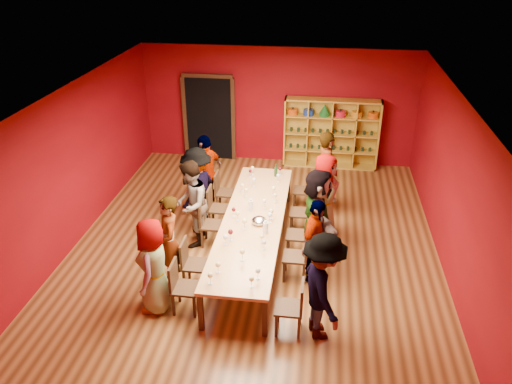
# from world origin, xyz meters

# --- Properties ---
(room_shell) EXTENTS (7.10, 9.10, 3.04)m
(room_shell) POSITION_xyz_m (0.00, 0.00, 1.50)
(room_shell) COLOR #583217
(room_shell) RESTS_ON ground
(tasting_table) EXTENTS (1.10, 4.50, 0.75)m
(tasting_table) POSITION_xyz_m (0.00, 0.00, 0.70)
(tasting_table) COLOR #B7814C
(tasting_table) RESTS_ON ground
(doorway) EXTENTS (1.40, 0.17, 2.30)m
(doorway) POSITION_xyz_m (-1.80, 4.43, 1.12)
(doorway) COLOR black
(doorway) RESTS_ON ground
(shelving_unit) EXTENTS (2.40, 0.40, 1.80)m
(shelving_unit) POSITION_xyz_m (1.40, 4.32, 0.98)
(shelving_unit) COLOR #B58D28
(shelving_unit) RESTS_ON ground
(chair_person_left_0) EXTENTS (0.42, 0.42, 0.89)m
(chair_person_left_0) POSITION_xyz_m (-0.91, -1.75, 0.50)
(chair_person_left_0) COLOR black
(chair_person_left_0) RESTS_ON ground
(person_left_0) EXTENTS (0.47, 0.82, 1.63)m
(person_left_0) POSITION_xyz_m (-1.32, -1.75, 0.81)
(person_left_0) COLOR white
(person_left_0) RESTS_ON ground
(chair_person_left_1) EXTENTS (0.42, 0.42, 0.89)m
(chair_person_left_1) POSITION_xyz_m (-0.91, -1.12, 0.50)
(chair_person_left_1) COLOR black
(chair_person_left_1) RESTS_ON ground
(person_left_1) EXTENTS (0.66, 0.75, 1.69)m
(person_left_1) POSITION_xyz_m (-1.26, -1.12, 0.84)
(person_left_1) COLOR beige
(person_left_1) RESTS_ON ground
(chair_person_left_2) EXTENTS (0.42, 0.42, 0.89)m
(chair_person_left_2) POSITION_xyz_m (-0.91, 0.20, 0.50)
(chair_person_left_2) COLOR black
(chair_person_left_2) RESTS_ON ground
(person_left_2) EXTENTS (0.51, 0.86, 1.73)m
(person_left_2) POSITION_xyz_m (-1.23, 0.20, 0.86)
(person_left_2) COLOR #151D39
(person_left_2) RESTS_ON ground
(chair_person_left_3) EXTENTS (0.42, 0.42, 0.89)m
(chair_person_left_3) POSITION_xyz_m (-0.91, 0.86, 0.50)
(chair_person_left_3) COLOR black
(chair_person_left_3) RESTS_ON ground
(person_left_3) EXTENTS (0.70, 1.19, 1.73)m
(person_left_3) POSITION_xyz_m (-1.26, 0.86, 0.86)
(person_left_3) COLOR #151F3C
(person_left_3) RESTS_ON ground
(chair_person_left_4) EXTENTS (0.42, 0.42, 0.89)m
(chair_person_left_4) POSITION_xyz_m (-0.91, 1.57, 0.50)
(chair_person_left_4) COLOR black
(chair_person_left_4) RESTS_ON ground
(person_left_4) EXTENTS (0.82, 1.12, 1.74)m
(person_left_4) POSITION_xyz_m (-1.24, 1.57, 0.87)
(person_left_4) COLOR silver
(person_left_4) RESTS_ON ground
(chair_person_right_0) EXTENTS (0.42, 0.42, 0.89)m
(chair_person_right_0) POSITION_xyz_m (0.91, -2.00, 0.50)
(chair_person_right_0) COLOR black
(chair_person_right_0) RESTS_ON ground
(person_right_0) EXTENTS (0.78, 1.21, 1.74)m
(person_right_0) POSITION_xyz_m (1.31, -2.00, 0.87)
(person_right_0) COLOR tan
(person_right_0) RESTS_ON ground
(chair_person_right_1) EXTENTS (0.42, 0.42, 0.89)m
(chair_person_right_1) POSITION_xyz_m (0.91, -0.65, 0.50)
(chair_person_right_1) COLOR black
(chair_person_right_1) RESTS_ON ground
(person_right_1) EXTENTS (0.72, 1.00, 1.56)m
(person_right_1) POSITION_xyz_m (1.16, -0.65, 0.78)
(person_right_1) COLOR silver
(person_right_1) RESTS_ON ground
(chair_person_right_2) EXTENTS (0.42, 0.42, 0.89)m
(chair_person_right_2) POSITION_xyz_m (0.91, 0.06, 0.50)
(chair_person_right_2) COLOR black
(chair_person_right_2) RESTS_ON ground
(person_right_2) EXTENTS (0.72, 1.72, 1.79)m
(person_right_2) POSITION_xyz_m (1.17, 0.06, 0.90)
(person_right_2) COLOR #141939
(person_right_2) RESTS_ON ground
(chair_person_right_3) EXTENTS (0.42, 0.42, 0.89)m
(chair_person_right_3) POSITION_xyz_m (0.91, 0.92, 0.50)
(chair_person_right_3) COLOR black
(chair_person_right_3) RESTS_ON ground
(person_right_3) EXTENTS (0.69, 0.94, 1.72)m
(person_right_3) POSITION_xyz_m (1.29, 0.92, 0.86)
(person_right_3) COLOR beige
(person_right_3) RESTS_ON ground
(chair_person_right_4) EXTENTS (0.42, 0.42, 0.89)m
(chair_person_right_4) POSITION_xyz_m (0.91, 1.90, 0.50)
(chair_person_right_4) COLOR black
(chair_person_right_4) RESTS_ON ground
(person_right_4) EXTENTS (0.67, 0.78, 1.82)m
(person_right_4) POSITION_xyz_m (1.31, 1.90, 0.91)
(person_right_4) COLOR #6186C7
(person_right_4) RESTS_ON ground
(wine_glass_0) EXTENTS (0.08, 0.08, 0.20)m
(wine_glass_0) POSITION_xyz_m (0.33, -1.78, 0.89)
(wine_glass_0) COLOR silver
(wine_glass_0) RESTS_ON tasting_table
(wine_glass_1) EXTENTS (0.07, 0.07, 0.18)m
(wine_glass_1) POSITION_xyz_m (-0.32, 1.79, 0.88)
(wine_glass_1) COLOR silver
(wine_glass_1) RESTS_ON tasting_table
(wine_glass_2) EXTENTS (0.08, 0.08, 0.20)m
(wine_glass_2) POSITION_xyz_m (-0.17, 1.33, 0.89)
(wine_glass_2) COLOR silver
(wine_glass_2) RESTS_ON tasting_table
(wine_glass_3) EXTENTS (0.08, 0.08, 0.21)m
(wine_glass_3) POSITION_xyz_m (0.27, 0.98, 0.90)
(wine_glass_3) COLOR silver
(wine_glass_3) RESTS_ON tasting_table
(wine_glass_4) EXTENTS (0.08, 0.08, 0.19)m
(wine_glass_4) POSITION_xyz_m (0.16, 0.44, 0.89)
(wine_glass_4) COLOR silver
(wine_glass_4) RESTS_ON tasting_table
(wine_glass_5) EXTENTS (0.07, 0.07, 0.18)m
(wine_glass_5) POSITION_xyz_m (-0.27, 0.87, 0.88)
(wine_glass_5) COLOR silver
(wine_glass_5) RESTS_ON tasting_table
(wine_glass_6) EXTENTS (0.09, 0.09, 0.22)m
(wine_glass_6) POSITION_xyz_m (-0.28, -0.77, 0.91)
(wine_glass_6) COLOR silver
(wine_glass_6) RESTS_ON tasting_table
(wine_glass_7) EXTENTS (0.09, 0.09, 0.21)m
(wine_glass_7) POSITION_xyz_m (0.32, -0.10, 0.91)
(wine_glass_7) COLOR silver
(wine_glass_7) RESTS_ON tasting_table
(wine_glass_8) EXTENTS (0.08, 0.08, 0.21)m
(wine_glass_8) POSITION_xyz_m (-0.34, -0.93, 0.90)
(wine_glass_8) COLOR silver
(wine_glass_8) RESTS_ON tasting_table
(wine_glass_9) EXTENTS (0.07, 0.07, 0.18)m
(wine_glass_9) POSITION_xyz_m (0.33, 0.72, 0.88)
(wine_glass_9) COLOR silver
(wine_glass_9) RESTS_ON tasting_table
(wine_glass_10) EXTENTS (0.08, 0.08, 0.20)m
(wine_glass_10) POSITION_xyz_m (-0.36, -1.99, 0.90)
(wine_glass_10) COLOR silver
(wine_glass_10) RESTS_ON tasting_table
(wine_glass_11) EXTENTS (0.07, 0.07, 0.18)m
(wine_glass_11) POSITION_xyz_m (0.26, -0.79, 0.88)
(wine_glass_11) COLOR silver
(wine_glass_11) RESTS_ON tasting_table
(wine_glass_12) EXTENTS (0.09, 0.09, 0.21)m
(wine_glass_12) POSITION_xyz_m (-0.10, -0.37, 0.90)
(wine_glass_12) COLOR silver
(wine_glass_12) RESTS_ON tasting_table
(wine_glass_13) EXTENTS (0.08, 0.08, 0.19)m
(wine_glass_13) POSITION_xyz_m (0.31, 1.62, 0.89)
(wine_glass_13) COLOR silver
(wine_glass_13) RESTS_ON tasting_table
(wine_glass_14) EXTENTS (0.08, 0.08, 0.20)m
(wine_glass_14) POSITION_xyz_m (-0.30, -1.71, 0.90)
(wine_glass_14) COLOR silver
(wine_glass_14) RESTS_ON tasting_table
(wine_glass_15) EXTENTS (0.07, 0.07, 0.18)m
(wine_glass_15) POSITION_xyz_m (-0.38, 1.07, 0.88)
(wine_glass_15) COLOR silver
(wine_glass_15) RESTS_ON tasting_table
(wine_glass_16) EXTENTS (0.08, 0.08, 0.19)m
(wine_glass_16) POSITION_xyz_m (-0.29, 1.92, 0.89)
(wine_glass_16) COLOR silver
(wine_glass_16) RESTS_ON tasting_table
(wine_glass_17) EXTENTS (0.08, 0.08, 0.19)m
(wine_glass_17) POSITION_xyz_m (-0.27, -0.09, 0.89)
(wine_glass_17) COLOR silver
(wine_glass_17) RESTS_ON tasting_table
(wine_glass_18) EXTENTS (0.09, 0.09, 0.22)m
(wine_glass_18) POSITION_xyz_m (0.02, -1.33, 0.91)
(wine_glass_18) COLOR silver
(wine_glass_18) RESTS_ON tasting_table
(wine_glass_19) EXTENTS (0.08, 0.08, 0.19)m
(wine_glass_19) POSITION_xyz_m (0.31, 1.97, 0.89)
(wine_glass_19) COLOR silver
(wine_glass_19) RESTS_ON tasting_table
(wine_glass_20) EXTENTS (0.08, 0.08, 0.21)m
(wine_glass_20) POSITION_xyz_m (0.33, 0.05, 0.90)
(wine_glass_20) COLOR silver
(wine_glass_20) RESTS_ON tasting_table
(wine_glass_21) EXTENTS (0.07, 0.07, 0.19)m
(wine_glass_21) POSITION_xyz_m (-0.37, 0.05, 0.88)
(wine_glass_21) COLOR silver
(wine_glass_21) RESTS_ON tasting_table
(wine_glass_22) EXTENTS (0.07, 0.07, 0.18)m
(wine_glass_22) POSITION_xyz_m (0.32, -0.97, 0.88)
(wine_glass_22) COLOR silver
(wine_glass_22) RESTS_ON tasting_table
(wine_glass_23) EXTENTS (0.08, 0.08, 0.19)m
(wine_glass_23) POSITION_xyz_m (0.26, -1.99, 0.89)
(wine_glass_23) COLOR silver
(wine_glass_23) RESTS_ON tasting_table
(spittoon_bowl) EXTENTS (0.28, 0.28, 0.15)m
(spittoon_bowl) POSITION_xyz_m (0.13, -0.16, 0.81)
(spittoon_bowl) COLOR silver
(spittoon_bowl) RESTS_ON tasting_table
(carafe_a) EXTENTS (0.11, 0.11, 0.24)m
(carafe_a) POSITION_xyz_m (-0.09, 0.33, 0.86)
(carafe_a) COLOR silver
(carafe_a) RESTS_ON tasting_table
(carafe_b) EXTENTS (0.12, 0.12, 0.24)m
(carafe_b) POSITION_xyz_m (0.29, -0.45, 0.86)
(carafe_b) COLOR silver
(carafe_b) RESTS_ON tasting_table
(wine_bottle) EXTENTS (0.08, 0.08, 0.30)m
(wine_bottle) POSITION_xyz_m (0.23, 1.88, 0.86)
(wine_bottle) COLOR #123317
(wine_bottle) RESTS_ON tasting_table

